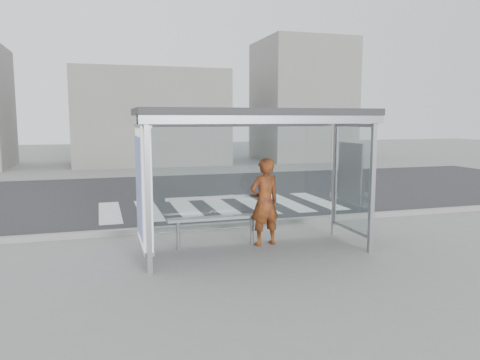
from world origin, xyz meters
name	(u,v)px	position (x,y,z in m)	size (l,w,h in m)	color
ground	(255,251)	(0.00, 0.00, 0.00)	(80.00, 80.00, 0.00)	slate
road	(187,193)	(0.00, 7.00, 0.00)	(30.00, 10.00, 0.01)	black
curb	(227,225)	(0.00, 1.95, 0.06)	(30.00, 0.18, 0.12)	gray
crosswalk	(221,206)	(0.50, 4.50, 0.00)	(6.55, 3.00, 0.00)	silver
bus_shelter	(235,144)	(-0.37, 0.06, 1.98)	(4.25, 1.65, 2.62)	gray
building_center	(150,118)	(0.00, 18.00, 2.50)	(8.00, 5.00, 5.00)	gray
building_right	(302,101)	(9.00, 18.00, 3.50)	(5.00, 5.00, 7.00)	gray
person	(265,202)	(0.32, 0.36, 0.85)	(0.62, 0.41, 1.70)	#D54914
bench	(215,218)	(-0.63, 0.50, 0.57)	(1.86, 0.32, 0.96)	gray
soda_can	(370,248)	(2.08, -0.57, 0.03)	(0.06, 0.06, 0.11)	#CB3B69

